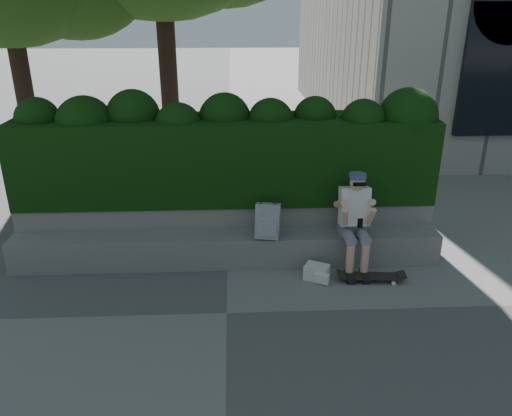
{
  "coord_description": "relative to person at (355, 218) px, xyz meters",
  "views": [
    {
      "loc": [
        0.11,
        -5.08,
        3.43
      ],
      "look_at": [
        0.4,
        1.0,
        0.95
      ],
      "focal_mm": 35.0,
      "sensor_mm": 36.0,
      "label": 1
    }
  ],
  "objects": [
    {
      "name": "ground",
      "position": [
        -1.75,
        -1.07,
        -0.75
      ],
      "size": [
        80.0,
        80.0,
        0.0
      ],
      "primitive_type": "plane",
      "color": "slate",
      "rests_on": "ground"
    },
    {
      "name": "bench_ledge",
      "position": [
        -1.75,
        0.18,
        -0.53
      ],
      "size": [
        6.0,
        0.45,
        0.45
      ],
      "primitive_type": "cube",
      "color": "gray",
      "rests_on": "ground"
    },
    {
      "name": "planter_wall",
      "position": [
        -1.75,
        0.66,
        -0.38
      ],
      "size": [
        6.0,
        0.5,
        0.75
      ],
      "primitive_type": "cube",
      "color": "gray",
      "rests_on": "ground"
    },
    {
      "name": "hedge",
      "position": [
        -1.75,
        0.88,
        0.6
      ],
      "size": [
        6.0,
        1.0,
        1.2
      ],
      "primitive_type": "cube",
      "color": "black",
      "rests_on": "planter_wall"
    },
    {
      "name": "person",
      "position": [
        0.0,
        0.0,
        0.0
      ],
      "size": [
        0.4,
        0.76,
        1.38
      ],
      "color": "slate",
      "rests_on": "ground"
    },
    {
      "name": "skateboard",
      "position": [
        0.18,
        -0.41,
        -0.68
      ],
      "size": [
        0.82,
        0.26,
        0.08
      ],
      "rotation": [
        0.0,
        0.0,
        -0.07
      ],
      "color": "black",
      "rests_on": "ground"
    },
    {
      "name": "backpack_plaid",
      "position": [
        -1.18,
        0.08,
        -0.06
      ],
      "size": [
        0.36,
        0.24,
        0.49
      ],
      "primitive_type": "cube",
      "rotation": [
        0.0,
        0.0,
        -0.2
      ],
      "color": "#B0B0B5",
      "rests_on": "bench_ledge"
    },
    {
      "name": "backpack_ground",
      "position": [
        -0.54,
        -0.31,
        -0.65
      ],
      "size": [
        0.38,
        0.34,
        0.2
      ],
      "primitive_type": "cube",
      "rotation": [
        0.0,
        0.0,
        -0.47
      ],
      "color": "silver",
      "rests_on": "ground"
    }
  ]
}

